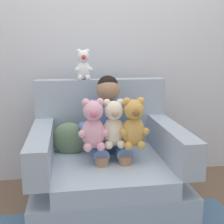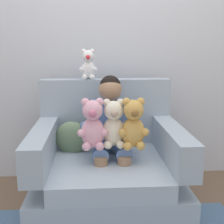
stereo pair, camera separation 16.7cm
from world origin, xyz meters
name	(u,v)px [view 2 (the right image)]	position (x,y,z in m)	size (l,w,h in m)	color
ground_plane	(108,210)	(0.00, 0.00, 0.00)	(8.00, 8.00, 0.00)	brown
back_wall	(104,35)	(0.00, 0.70, 1.30)	(6.00, 0.10, 2.60)	silver
armchair	(108,170)	(0.00, 0.04, 0.30)	(1.05, 0.92, 0.94)	#9EADBC
seated_child	(111,127)	(0.03, 0.07, 0.62)	(0.45, 0.39, 0.82)	#597AB7
plush_pink	(93,125)	(-0.11, -0.08, 0.68)	(0.21, 0.17, 0.35)	#EAA8BC
plush_cream	(114,125)	(0.04, -0.06, 0.68)	(0.20, 0.16, 0.33)	silver
plush_honey	(133,125)	(0.17, -0.09, 0.68)	(0.21, 0.17, 0.35)	gold
plush_white_on_backrest	(88,65)	(-0.14, 0.38, 1.05)	(0.14, 0.12, 0.24)	white
throw_pillow	(72,138)	(-0.26, 0.17, 0.51)	(0.26, 0.12, 0.26)	slate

